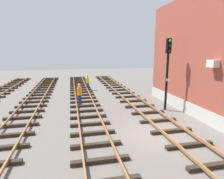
# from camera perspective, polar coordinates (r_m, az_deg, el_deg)

# --- Properties ---
(ground_plane) EXTENTS (80.00, 80.00, 0.00)m
(ground_plane) POSITION_cam_1_polar(r_m,az_deg,el_deg) (11.11, 12.91, -13.14)
(ground_plane) COLOR #605B56
(track_near_building) EXTENTS (2.50, 49.15, 0.32)m
(track_near_building) POSITION_cam_1_polar(r_m,az_deg,el_deg) (11.51, 17.65, -11.80)
(track_near_building) COLOR #2D2319
(track_near_building) RESTS_ON ground
(track_centre) EXTENTS (2.50, 49.15, 0.32)m
(track_centre) POSITION_cam_1_polar(r_m,az_deg,el_deg) (10.17, -5.39, -14.54)
(track_centre) COLOR #2D2319
(track_centre) RESTS_ON ground
(track_far) EXTENTS (2.50, 49.15, 0.32)m
(track_far) POSITION_cam_1_polar(r_m,az_deg,el_deg) (10.66, -30.72, -14.91)
(track_far) COLOR #2D2319
(track_far) RESTS_ON ground
(signal_mast) EXTENTS (0.36, 0.40, 5.54)m
(signal_mast) POSITION_cam_1_polar(r_m,az_deg,el_deg) (14.94, 16.62, 6.80)
(signal_mast) COLOR black
(signal_mast) RESTS_ON ground
(track_worker_foreground) EXTENTS (0.40, 0.40, 1.87)m
(track_worker_foreground) POSITION_cam_1_polar(r_m,az_deg,el_deg) (22.62, -7.48, 2.19)
(track_worker_foreground) COLOR #262D4C
(track_worker_foreground) RESTS_ON ground
(track_worker_distant) EXTENTS (0.40, 0.40, 1.87)m
(track_worker_distant) POSITION_cam_1_polar(r_m,az_deg,el_deg) (16.48, -9.90, -1.42)
(track_worker_distant) COLOR #262D4C
(track_worker_distant) RESTS_ON ground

